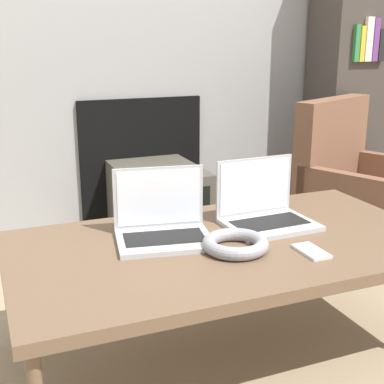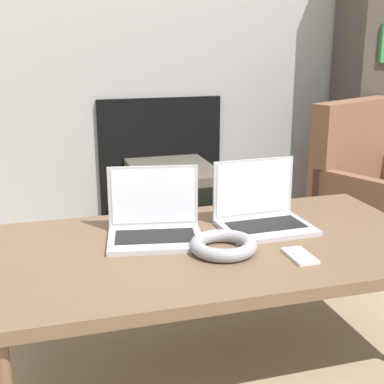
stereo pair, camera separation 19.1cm
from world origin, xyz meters
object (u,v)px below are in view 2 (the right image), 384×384
Objects in this scene: armchair at (377,186)px; headphones at (223,245)px; laptop_right at (261,213)px; tv at (173,206)px; phone at (300,256)px; laptop_left at (155,223)px.

headphones is at bearing -169.54° from armchair.
tv is (-0.08, 0.91, -0.25)m from laptop_right.
laptop_left is at bearing 142.88° from phone.
laptop_right is at bearing 42.05° from headphones.
phone reaches higher than tv.
headphones is 1.63× the size of phone.
phone is 0.24× the size of tv.
tv is at bearing 134.32° from armchair.
headphones is 0.39× the size of tv.
laptop_right is at bearing 10.07° from laptop_left.
phone is 1.21m from tv.
armchair is at bearing 31.40° from laptop_right.
laptop_left is 0.99m from tv.
armchair is (0.92, -0.35, 0.13)m from tv.
laptop_left is at bearing -107.71° from tv.
headphones is at bearing 152.94° from phone.
laptop_left is at bearing 179.97° from armchair.
phone is (0.20, -0.10, -0.02)m from headphones.
tv is at bearing 83.65° from headphones.
headphones is 1.11m from tv.
laptop_right is (0.37, 0.00, 0.00)m from laptop_left.
headphones reaches higher than phone.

